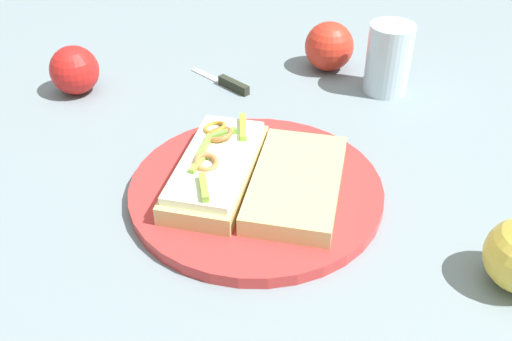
{
  "coord_description": "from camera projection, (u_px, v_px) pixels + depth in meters",
  "views": [
    {
      "loc": [
        -0.24,
        -0.47,
        0.42
      ],
      "look_at": [
        0.0,
        0.0,
        0.03
      ],
      "focal_mm": 41.36,
      "sensor_mm": 36.0,
      "label": 1
    }
  ],
  "objects": [
    {
      "name": "knife",
      "position": [
        227.0,
        83.0,
        0.87
      ],
      "size": [
        0.05,
        0.12,
        0.01
      ],
      "rotation": [
        0.0,
        0.0,
        1.89
      ],
      "color": "silver",
      "rests_on": "ground_plane"
    },
    {
      "name": "ground_plane",
      "position": [
        256.0,
        195.0,
        0.67
      ],
      "size": [
        2.0,
        2.0,
        0.0
      ],
      "primitive_type": "plane",
      "color": "slate",
      "rests_on": "ground"
    },
    {
      "name": "plate",
      "position": [
        256.0,
        190.0,
        0.67
      ],
      "size": [
        0.29,
        0.29,
        0.01
      ],
      "primitive_type": "cylinder",
      "color": "#BD302F",
      "rests_on": "ground_plane"
    },
    {
      "name": "bread_slice_side",
      "position": [
        296.0,
        183.0,
        0.65
      ],
      "size": [
        0.18,
        0.19,
        0.02
      ],
      "primitive_type": "cube",
      "rotation": [
        0.0,
        0.0,
        0.89
      ],
      "color": "tan",
      "rests_on": "plate"
    },
    {
      "name": "sandwich",
      "position": [
        216.0,
        167.0,
        0.66
      ],
      "size": [
        0.18,
        0.19,
        0.04
      ],
      "rotation": [
        0.0,
        0.0,
        0.87
      ],
      "color": "tan",
      "rests_on": "plate"
    },
    {
      "name": "drinking_glass",
      "position": [
        388.0,
        59.0,
        0.84
      ],
      "size": [
        0.06,
        0.06,
        0.1
      ],
      "primitive_type": "cylinder",
      "color": "silver",
      "rests_on": "ground_plane"
    },
    {
      "name": "apple_2",
      "position": [
        74.0,
        70.0,
        0.84
      ],
      "size": [
        0.09,
        0.09,
        0.07
      ],
      "primitive_type": "sphere",
      "rotation": [
        0.0,
        0.0,
        0.44
      ],
      "color": "red",
      "rests_on": "ground_plane"
    },
    {
      "name": "apple_0",
      "position": [
        329.0,
        46.0,
        0.9
      ],
      "size": [
        0.09,
        0.09,
        0.08
      ],
      "primitive_type": "sphere",
      "rotation": [
        0.0,
        0.0,
        6.12
      ],
      "color": "red",
      "rests_on": "ground_plane"
    }
  ]
}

